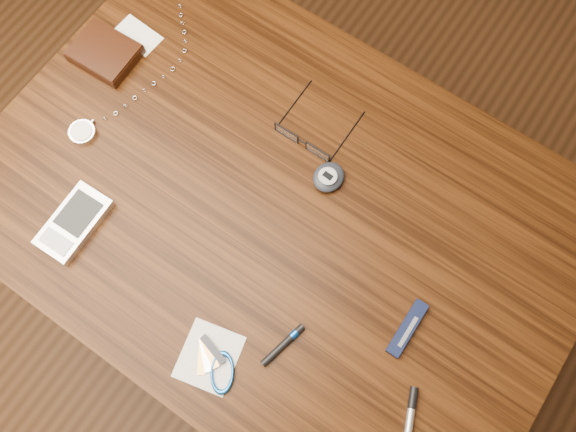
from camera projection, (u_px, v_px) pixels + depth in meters
name	position (u px, v px, depth m)	size (l,w,h in m)	color
ground	(283.00, 289.00, 1.64)	(3.80, 3.80, 0.00)	#472814
desk	(279.00, 226.00, 1.02)	(1.00, 0.70, 0.75)	#341908
wallet_and_card	(106.00, 52.00, 1.00)	(0.12, 0.14, 0.02)	black
eyeglasses	(304.00, 140.00, 0.95)	(0.11, 0.12, 0.02)	black
pocket_watch	(87.00, 128.00, 0.96)	(0.08, 0.33, 0.01)	silver
pda_phone	(74.00, 223.00, 0.91)	(0.07, 0.13, 0.02)	silver
pedometer	(328.00, 177.00, 0.93)	(0.05, 0.06, 0.02)	#1F222B
notepad_keys	(216.00, 364.00, 0.85)	(0.12, 0.11, 0.01)	silver
pocket_knife	(407.00, 328.00, 0.86)	(0.02, 0.10, 0.01)	#0F1A32
silver_pen	(408.00, 430.00, 0.82)	(0.07, 0.14, 0.01)	silver
black_blue_pen	(284.00, 344.00, 0.85)	(0.03, 0.08, 0.01)	black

